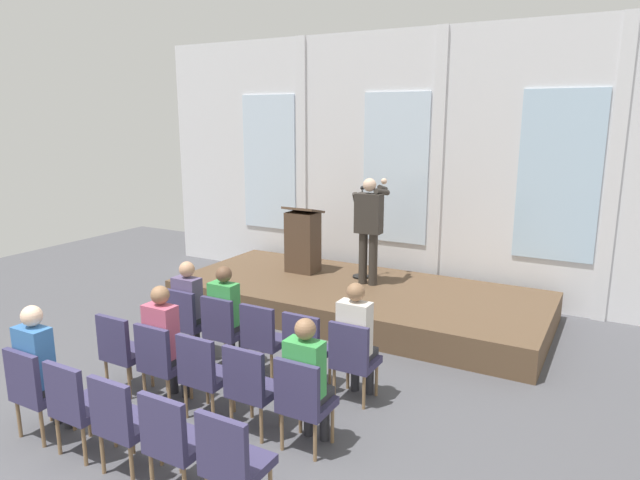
{
  "coord_description": "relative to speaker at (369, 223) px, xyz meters",
  "views": [
    {
      "loc": [
        3.63,
        -2.8,
        3.1
      ],
      "look_at": [
        0.03,
        3.7,
        1.45
      ],
      "focal_mm": 31.38,
      "sensor_mm": 36.0,
      "label": 1
    }
  ],
  "objects": [
    {
      "name": "rear_partition",
      "position": [
        -0.05,
        1.34,
        0.83
      ],
      "size": [
        10.03,
        0.14,
        4.54
      ],
      "color": "silver",
      "rests_on": "ground"
    },
    {
      "name": "stage_platform",
      "position": [
        -0.08,
        -0.22,
        -1.22
      ],
      "size": [
        5.84,
        2.53,
        0.44
      ],
      "primitive_type": "cube",
      "color": "brown",
      "rests_on": "ground"
    },
    {
      "name": "speaker",
      "position": [
        0.0,
        0.0,
        0.0
      ],
      "size": [
        0.52,
        0.69,
        1.72
      ],
      "color": "#332D28",
      "rests_on": "stage_platform"
    },
    {
      "name": "mic_stand",
      "position": [
        -0.25,
        0.27,
        -0.66
      ],
      "size": [
        0.28,
        0.28,
        1.55
      ],
      "color": "black",
      "rests_on": "stage_platform"
    },
    {
      "name": "lectern",
      "position": [
        -1.3,
        0.13,
        -0.45
      ],
      "size": [
        0.6,
        0.48,
        1.16
      ],
      "color": "#4C3828",
      "rests_on": "stage_platform"
    },
    {
      "name": "chair_r0_c0",
      "position": [
        -1.28,
        -2.86,
        -0.9
      ],
      "size": [
        0.46,
        0.44,
        0.94
      ],
      "color": "olive",
      "rests_on": "ground"
    },
    {
      "name": "audience_r0_c0",
      "position": [
        -1.28,
        -2.77,
        -0.72
      ],
      "size": [
        0.36,
        0.39,
        1.29
      ],
      "color": "#2D2D33",
      "rests_on": "ground"
    },
    {
      "name": "chair_r0_c1",
      "position": [
        -0.68,
        -2.86,
        -0.9
      ],
      "size": [
        0.46,
        0.44,
        0.94
      ],
      "color": "olive",
      "rests_on": "ground"
    },
    {
      "name": "audience_r0_c1",
      "position": [
        -0.68,
        -2.77,
        -0.71
      ],
      "size": [
        0.36,
        0.39,
        1.31
      ],
      "color": "#2D2D33",
      "rests_on": "ground"
    },
    {
      "name": "chair_r0_c2",
      "position": [
        -0.08,
        -2.86,
        -0.9
      ],
      "size": [
        0.46,
        0.44,
        0.94
      ],
      "color": "olive",
      "rests_on": "ground"
    },
    {
      "name": "chair_r0_c3",
      "position": [
        0.51,
        -2.86,
        -0.9
      ],
      "size": [
        0.46,
        0.44,
        0.94
      ],
      "color": "olive",
      "rests_on": "ground"
    },
    {
      "name": "chair_r0_c4",
      "position": [
        1.11,
        -2.86,
        -0.9
      ],
      "size": [
        0.46,
        0.44,
        0.94
      ],
      "color": "olive",
      "rests_on": "ground"
    },
    {
      "name": "audience_r0_c4",
      "position": [
        1.11,
        -2.78,
        -0.69
      ],
      "size": [
        0.36,
        0.39,
        1.36
      ],
      "color": "#2D2D33",
      "rests_on": "ground"
    },
    {
      "name": "chair_r1_c0",
      "position": [
        -1.28,
        -3.92,
        -0.9
      ],
      "size": [
        0.46,
        0.44,
        0.94
      ],
      "color": "olive",
      "rests_on": "ground"
    },
    {
      "name": "chair_r1_c1",
      "position": [
        -0.68,
        -3.92,
        -0.9
      ],
      "size": [
        0.46,
        0.44,
        0.94
      ],
      "color": "olive",
      "rests_on": "ground"
    },
    {
      "name": "audience_r1_c1",
      "position": [
        -0.68,
        -3.84,
        -0.69
      ],
      "size": [
        0.36,
        0.39,
        1.35
      ],
      "color": "#2D2D33",
      "rests_on": "ground"
    },
    {
      "name": "chair_r1_c2",
      "position": [
        -0.08,
        -3.92,
        -0.9
      ],
      "size": [
        0.46,
        0.44,
        0.94
      ],
      "color": "olive",
      "rests_on": "ground"
    },
    {
      "name": "chair_r1_c3",
      "position": [
        0.51,
        -3.92,
        -0.9
      ],
      "size": [
        0.46,
        0.44,
        0.94
      ],
      "color": "olive",
      "rests_on": "ground"
    },
    {
      "name": "chair_r1_c4",
      "position": [
        1.11,
        -3.92,
        -0.9
      ],
      "size": [
        0.46,
        0.44,
        0.94
      ],
      "color": "olive",
      "rests_on": "ground"
    },
    {
      "name": "audience_r1_c4",
      "position": [
        1.11,
        -3.84,
        -0.71
      ],
      "size": [
        0.36,
        0.39,
        1.31
      ],
      "color": "#2D2D33",
      "rests_on": "ground"
    },
    {
      "name": "chair_r2_c0",
      "position": [
        -1.28,
        -4.99,
        -0.9
      ],
      "size": [
        0.46,
        0.44,
        0.94
      ],
      "color": "olive",
      "rests_on": "ground"
    },
    {
      "name": "audience_r2_c0",
      "position": [
        -1.28,
        -4.91,
        -0.69
      ],
      "size": [
        0.36,
        0.39,
        1.35
      ],
      "color": "#2D2D33",
      "rests_on": "ground"
    },
    {
      "name": "chair_r2_c1",
      "position": [
        -0.68,
        -4.99,
        -0.9
      ],
      "size": [
        0.46,
        0.44,
        0.94
      ],
      "color": "olive",
      "rests_on": "ground"
    },
    {
      "name": "chair_r2_c2",
      "position": [
        -0.08,
        -4.99,
        -0.9
      ],
      "size": [
        0.46,
        0.44,
        0.94
      ],
      "color": "olive",
      "rests_on": "ground"
    },
    {
      "name": "chair_r2_c3",
      "position": [
        0.51,
        -4.99,
        -0.9
      ],
      "size": [
        0.46,
        0.44,
        0.94
      ],
      "color": "olive",
      "rests_on": "ground"
    },
    {
      "name": "chair_r2_c4",
      "position": [
        1.11,
        -4.99,
        -0.9
      ],
      "size": [
        0.46,
        0.44,
        0.94
      ],
      "color": "olive",
      "rests_on": "ground"
    }
  ]
}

